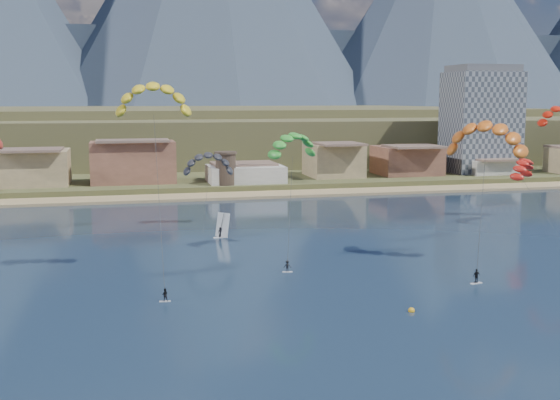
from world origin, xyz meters
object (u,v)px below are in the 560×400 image
(watchtower, at_px, (226,168))
(kitesurfer_green, at_px, (293,142))
(kitesurfer_orange, at_px, (486,133))
(windsurfer, at_px, (221,230))
(kitesurfer_yellow, at_px, (153,95))
(apartment_tower, at_px, (481,120))
(buoy, at_px, (411,311))

(watchtower, height_order, kitesurfer_green, kitesurfer_green)
(kitesurfer_orange, xyz_separation_m, windsurfer, (-35.63, 25.36, -17.60))
(kitesurfer_yellow, distance_m, windsurfer, 34.95)
(kitesurfer_orange, distance_m, windsurfer, 47.15)
(watchtower, height_order, kitesurfer_yellow, kitesurfer_yellow)
(watchtower, distance_m, kitesurfer_green, 70.74)
(kitesurfer_yellow, relative_size, kitesurfer_orange, 1.18)
(kitesurfer_green, height_order, windsurfer, kitesurfer_green)
(watchtower, xyz_separation_m, windsurfer, (-9.74, -57.54, -4.99))
(apartment_tower, relative_size, kitesurfer_yellow, 1.14)
(watchtower, relative_size, kitesurfer_green, 0.40)
(apartment_tower, bearing_deg, buoy, -122.36)
(kitesurfer_orange, distance_m, buoy, 35.20)
(kitesurfer_yellow, xyz_separation_m, buoy, (27.10, -23.44, -24.37))
(apartment_tower, height_order, buoy, apartment_tower)
(kitesurfer_yellow, distance_m, buoy, 43.33)
(kitesurfer_green, height_order, buoy, kitesurfer_green)
(kitesurfer_yellow, bearing_deg, kitesurfer_orange, -2.61)
(kitesurfer_orange, bearing_deg, kitesurfer_yellow, 177.39)
(watchtower, relative_size, buoy, 11.49)
(watchtower, relative_size, kitesurfer_orange, 0.36)
(kitesurfer_orange, bearing_deg, windsurfer, 144.56)
(kitesurfer_yellow, relative_size, kitesurfer_green, 1.30)
(watchtower, bearing_deg, kitesurfer_green, -90.10)
(apartment_tower, bearing_deg, kitesurfer_green, -133.68)
(kitesurfer_yellow, bearing_deg, apartment_tower, 42.89)
(buoy, bearing_deg, apartment_tower, 57.64)
(apartment_tower, relative_size, watchtower, 3.72)
(kitesurfer_orange, xyz_separation_m, kitesurfer_green, (-26.01, 12.99, -1.75))
(kitesurfer_yellow, height_order, buoy, kitesurfer_yellow)
(kitesurfer_orange, relative_size, windsurfer, 5.50)
(apartment_tower, bearing_deg, kitesurfer_orange, -119.18)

